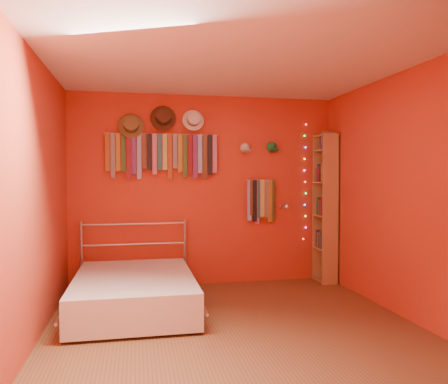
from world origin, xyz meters
TOP-DOWN VIEW (x-y plane):
  - ground at (0.00, 0.00)m, footprint 3.50×3.50m
  - back_wall at (0.00, 1.75)m, footprint 3.50×0.02m
  - right_wall at (1.75, 0.00)m, footprint 0.02×3.50m
  - left_wall at (-1.75, 0.00)m, footprint 0.02×3.50m
  - ceiling at (0.00, 0.00)m, footprint 3.50×3.50m
  - tie_rack at (-0.56, 1.69)m, footprint 1.45×0.03m
  - small_tie_rack at (0.75, 1.69)m, footprint 0.40×0.03m
  - fedora_olive at (-0.96, 1.65)m, footprint 0.32×0.17m
  - fedora_brown at (-0.55, 1.65)m, footprint 0.33×0.18m
  - fedora_white at (-0.17, 1.66)m, footprint 0.28×0.15m
  - cap_white at (0.54, 1.70)m, footprint 0.16×0.20m
  - cap_green at (0.91, 1.70)m, footprint 0.16×0.20m
  - fairy_lights at (1.39, 1.71)m, footprint 0.06×0.02m
  - reading_lamp at (1.04, 1.51)m, footprint 0.07×0.31m
  - bookshelf at (1.66, 1.53)m, footprint 0.25×0.34m
  - bed at (-0.93, 0.73)m, footprint 1.32×1.82m

SIDE VIEW (x-z plane):
  - ground at x=0.00m, z-range 0.00..0.00m
  - bed at x=-0.93m, z-range -0.23..0.64m
  - bookshelf at x=1.66m, z-range 0.02..2.02m
  - reading_lamp at x=1.04m, z-range 0.99..1.08m
  - small_tie_rack at x=0.75m, z-range 0.82..1.43m
  - back_wall at x=0.00m, z-range 0.00..2.50m
  - right_wall at x=1.75m, z-range 0.00..2.50m
  - left_wall at x=-1.75m, z-range 0.00..2.50m
  - fairy_lights at x=1.39m, z-range 0.55..2.16m
  - tie_rack at x=-0.56m, z-range 1.44..2.03m
  - cap_white at x=0.54m, z-range 1.73..1.89m
  - cap_green at x=0.91m, z-range 1.75..1.91m
  - fedora_olive at x=-0.96m, z-range 1.93..2.24m
  - fedora_white at x=-0.17m, z-range 2.03..2.31m
  - fedora_brown at x=-0.55m, z-range 2.03..2.35m
  - ceiling at x=0.00m, z-range 2.49..2.51m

